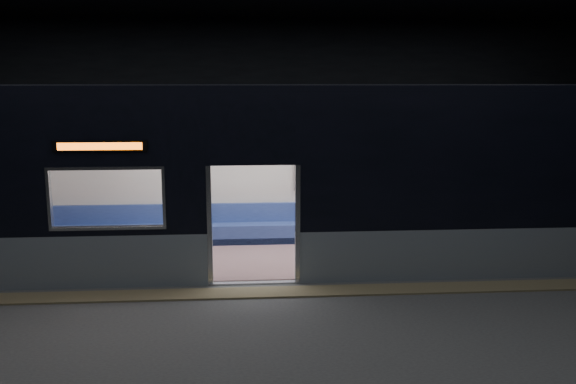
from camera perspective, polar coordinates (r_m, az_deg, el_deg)
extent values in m
cube|color=#47494C|center=(9.58, -3.04, -10.61)|extent=(24.00, 14.00, 0.01)
cube|color=black|center=(15.95, -3.67, 7.05)|extent=(24.00, 0.04, 5.00)
cube|color=black|center=(2.18, 0.45, -14.89)|extent=(24.00, 0.04, 5.00)
cube|color=#8C7F59|center=(10.09, -3.11, -9.39)|extent=(22.80, 0.50, 0.03)
cube|color=gray|center=(11.58, 21.69, -5.26)|extent=(8.30, 0.12, 0.90)
cube|color=black|center=(11.27, 22.23, 2.61)|extent=(8.30, 0.12, 2.30)
cube|color=black|center=(10.03, -3.31, 5.80)|extent=(1.40, 0.12, 1.15)
cube|color=#B7BABC|center=(10.30, -7.34, -3.17)|extent=(0.08, 0.14, 2.05)
cube|color=#B7BABC|center=(10.33, 0.90, -3.06)|extent=(0.08, 0.14, 2.05)
cube|color=black|center=(10.23, -17.18, 4.12)|extent=(1.50, 0.04, 0.18)
cube|color=#E0560B|center=(10.23, -17.19, 4.11)|extent=(1.34, 0.03, 0.12)
cube|color=beige|center=(13.01, -3.48, 2.31)|extent=(18.00, 0.12, 3.20)
cube|color=black|center=(11.44, -3.47, 9.62)|extent=(18.00, 3.00, 0.15)
cube|color=#7B5B59|center=(11.94, -3.30, -6.20)|extent=(17.76, 2.76, 0.04)
cube|color=beige|center=(11.49, -3.42, 5.00)|extent=(17.76, 2.76, 0.10)
cube|color=navy|center=(12.96, -3.40, -3.83)|extent=(11.00, 0.48, 0.41)
cube|color=navy|center=(13.05, -3.43, -1.90)|extent=(11.00, 0.10, 0.40)
cube|color=#795865|center=(11.28, -20.35, -6.66)|extent=(4.40, 0.48, 0.41)
cube|color=#795865|center=(11.37, 13.76, -6.16)|extent=(4.40, 0.48, 0.41)
cylinder|color=silver|center=(10.58, -8.41, -2.03)|extent=(0.04, 0.04, 2.26)
cylinder|color=silver|center=(12.80, -7.70, 0.15)|extent=(0.04, 0.04, 2.26)
cylinder|color=silver|center=(10.61, 1.88, -1.89)|extent=(0.04, 0.04, 2.26)
cylinder|color=silver|center=(12.82, 0.81, 0.26)|extent=(0.04, 0.04, 2.26)
cylinder|color=silver|center=(12.61, -3.48, 3.65)|extent=(11.00, 0.03, 0.03)
cube|color=black|center=(13.49, 16.19, -2.38)|extent=(0.19, 0.52, 0.18)
cube|color=black|center=(13.57, 17.12, -2.36)|extent=(0.19, 0.52, 0.18)
cylinder|color=black|center=(13.33, 16.49, -3.80)|extent=(0.12, 0.12, 0.43)
cylinder|color=black|center=(13.42, 17.42, -3.76)|extent=(0.12, 0.12, 0.43)
cube|color=pink|center=(13.72, 16.34, -2.08)|extent=(0.45, 0.25, 0.22)
cylinder|color=pink|center=(13.68, 16.38, -0.45)|extent=(0.45, 0.45, 0.58)
sphere|color=tan|center=(13.59, 16.50, 1.24)|extent=(0.23, 0.23, 0.23)
sphere|color=black|center=(13.62, 16.44, 1.45)|extent=(0.25, 0.25, 0.25)
cube|color=black|center=(13.40, 16.66, -1.78)|extent=(0.36, 0.34, 0.14)
cube|color=white|center=(13.05, 3.24, 1.95)|extent=(1.12, 0.03, 0.73)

